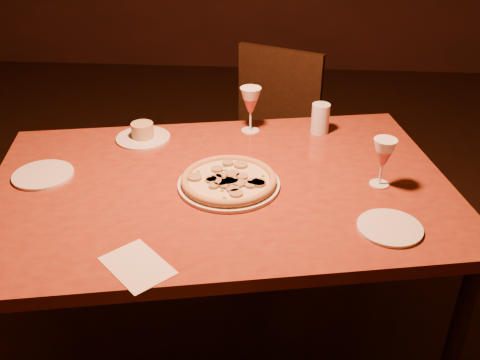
{
  "coord_description": "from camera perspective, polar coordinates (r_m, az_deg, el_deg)",
  "views": [
    {
      "loc": [
        -0.03,
        -1.65,
        1.74
      ],
      "look_at": [
        -0.15,
        -0.07,
        0.81
      ],
      "focal_mm": 40.0,
      "sensor_mm": 36.0,
      "label": 1
    }
  ],
  "objects": [
    {
      "name": "floor",
      "position": [
        2.4,
        3.94,
        -16.08
      ],
      "size": [
        7.0,
        7.0,
        0.0
      ],
      "primitive_type": "plane",
      "color": "black",
      "rests_on": "ground"
    },
    {
      "name": "dining_table",
      "position": [
        1.83,
        -2.02,
        -2.26
      ],
      "size": [
        1.7,
        1.27,
        0.82
      ],
      "rotation": [
        0.0,
        0.0,
        0.2
      ],
      "color": "brown",
      "rests_on": "floor"
    },
    {
      "name": "chair_far",
      "position": [
        2.79,
        2.91,
        4.9
      ],
      "size": [
        0.6,
        0.6,
        0.95
      ],
      "rotation": [
        0.0,
        0.0,
        -0.4
      ],
      "color": "black",
      "rests_on": "floor"
    },
    {
      "name": "pizza_plate",
      "position": [
        1.77,
        -1.2,
        -0.07
      ],
      "size": [
        0.34,
        0.34,
        0.04
      ],
      "color": "silver",
      "rests_on": "dining_table"
    },
    {
      "name": "ramekin_saucer",
      "position": [
        2.11,
        -10.33,
        4.84
      ],
      "size": [
        0.21,
        0.21,
        0.07
      ],
      "color": "silver",
      "rests_on": "dining_table"
    },
    {
      "name": "wine_glass_far",
      "position": [
        2.11,
        1.13,
        7.49
      ],
      "size": [
        0.08,
        0.08,
        0.18
      ],
      "primitive_type": null,
      "color": "#C75852",
      "rests_on": "dining_table"
    },
    {
      "name": "wine_glass_right",
      "position": [
        1.8,
        14.95,
        1.82
      ],
      "size": [
        0.08,
        0.08,
        0.17
      ],
      "primitive_type": null,
      "color": "#C75852",
      "rests_on": "dining_table"
    },
    {
      "name": "water_tumbler",
      "position": [
        2.14,
        8.56,
        6.51
      ],
      "size": [
        0.07,
        0.07,
        0.12
      ],
      "primitive_type": "cylinder",
      "color": "silver",
      "rests_on": "dining_table"
    },
    {
      "name": "side_plate_left",
      "position": [
        1.95,
        -20.27,
        0.51
      ],
      "size": [
        0.21,
        0.21,
        0.01
      ],
      "primitive_type": "cylinder",
      "color": "silver",
      "rests_on": "dining_table"
    },
    {
      "name": "side_plate_near",
      "position": [
        1.63,
        15.68,
        -4.93
      ],
      "size": [
        0.19,
        0.19,
        0.01
      ],
      "primitive_type": "cylinder",
      "color": "silver",
      "rests_on": "dining_table"
    },
    {
      "name": "menu_card",
      "position": [
        1.47,
        -10.9,
        -8.96
      ],
      "size": [
        0.23,
        0.23,
        0.0
      ],
      "primitive_type": "cube",
      "rotation": [
        0.0,
        0.0,
        0.79
      ],
      "color": "silver",
      "rests_on": "dining_table"
    }
  ]
}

